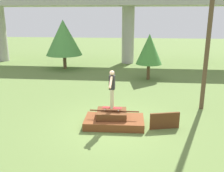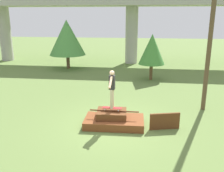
% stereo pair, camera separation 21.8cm
% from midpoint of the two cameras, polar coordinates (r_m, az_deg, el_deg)
% --- Properties ---
extents(ground_plane, '(80.00, 80.00, 0.00)m').
position_cam_midpoint_polar(ground_plane, '(10.15, -0.11, -9.00)').
color(ground_plane, olive).
extents(scrap_pile, '(2.38, 1.35, 0.65)m').
position_cam_midpoint_polar(scrap_pile, '(10.08, -0.26, -7.74)').
color(scrap_pile, brown).
rests_on(scrap_pile, ground_plane).
extents(scrap_plank_loose, '(1.16, 0.37, 0.65)m').
position_cam_midpoint_polar(scrap_plank_loose, '(9.95, 11.34, -7.80)').
color(scrap_plank_loose, '#5B3319').
rests_on(scrap_plank_loose, ground_plane).
extents(skateboard, '(0.78, 0.26, 0.09)m').
position_cam_midpoint_polar(skateboard, '(9.93, -0.63, -5.03)').
color(skateboard, maroon).
rests_on(skateboard, scrap_pile).
extents(skater, '(0.23, 1.13, 1.51)m').
position_cam_midpoint_polar(skater, '(9.65, -0.65, -0.17)').
color(skater, '#C6B78E').
rests_on(skater, skateboard).
extents(highway_overpass, '(44.00, 3.95, 5.65)m').
position_cam_midpoint_polar(highway_overpass, '(22.95, 3.50, 17.49)').
color(highway_overpass, '#A8A59E').
rests_on(highway_overpass, ground_plane).
extents(utility_pole, '(1.30, 0.20, 8.43)m').
position_cam_midpoint_polar(utility_pole, '(11.85, 21.18, 15.19)').
color(utility_pole, brown).
rests_on(utility_pole, ground_plane).
extents(tree_behind_left, '(2.93, 2.93, 3.94)m').
position_cam_midpoint_polar(tree_behind_left, '(20.80, -11.32, 10.79)').
color(tree_behind_left, brown).
rests_on(tree_behind_left, ground_plane).
extents(tree_behind_right, '(1.76, 1.76, 3.10)m').
position_cam_midpoint_polar(tree_behind_right, '(17.03, 8.14, 8.32)').
color(tree_behind_right, brown).
rests_on(tree_behind_right, ground_plane).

